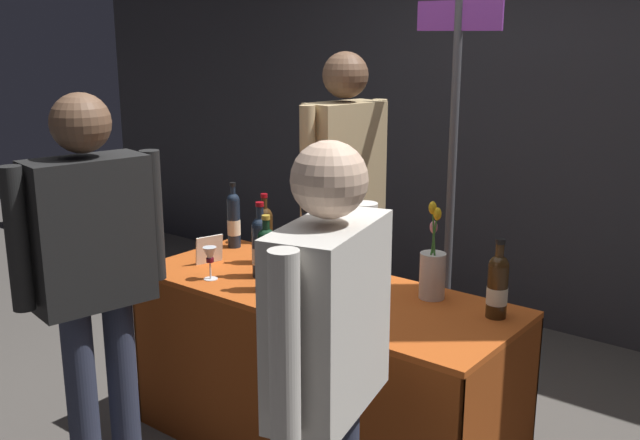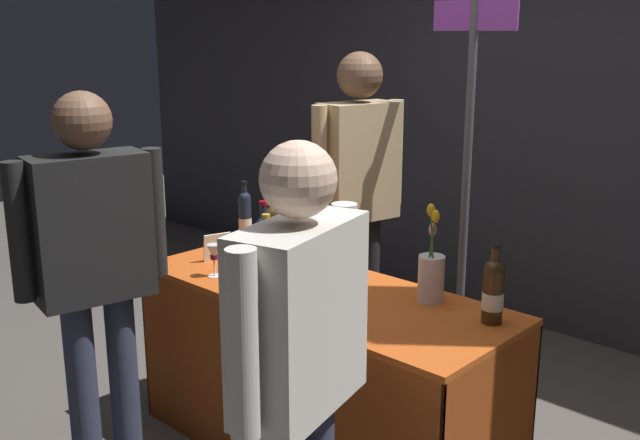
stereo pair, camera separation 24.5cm
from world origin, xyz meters
TOP-DOWN VIEW (x-y plane):
  - back_partition at (0.00, 2.06)m, footprint 7.97×0.12m
  - tasting_table at (0.00, 0.00)m, footprint 1.70×0.66m
  - featured_wine_bottle at (-0.16, -0.15)m, footprint 0.08×0.08m
  - display_bottle_0 at (-0.18, 0.12)m, footprint 0.07×0.07m
  - display_bottle_1 at (-0.42, 0.12)m, footprint 0.08×0.08m
  - display_bottle_2 at (-0.72, 0.22)m, footprint 0.07×0.07m
  - display_bottle_3 at (0.72, 0.17)m, footprint 0.08×0.08m
  - display_bottle_4 at (-0.30, -0.04)m, footprint 0.08×0.08m
  - wine_glass_near_vendor at (-0.45, -0.20)m, footprint 0.06×0.06m
  - flower_vase at (0.43, 0.19)m, footprint 0.11×0.11m
  - brochure_stand at (-0.62, -0.05)m, footprint 0.06×0.14m
  - vendor_presenter at (-0.44, 0.77)m, footprint 0.29×0.57m
  - taster_foreground_right at (0.63, -0.76)m, footprint 0.31×0.61m
  - taster_foreground_left at (-0.53, -0.74)m, footprint 0.29×0.60m
  - booth_signpost at (0.05, 1.04)m, footprint 0.46×0.04m

SIDE VIEW (x-z plane):
  - tasting_table at x=0.00m, z-range 0.14..0.92m
  - brochure_stand at x=-0.62m, z-range 0.78..0.91m
  - wine_glass_near_vendor at x=-0.45m, z-range 0.81..0.96m
  - flower_vase at x=0.43m, z-range 0.69..1.10m
  - display_bottle_0 at x=-0.18m, z-range 0.76..1.06m
  - display_bottle_3 at x=0.72m, z-range 0.75..1.06m
  - display_bottle_1 at x=-0.42m, z-range 0.75..1.08m
  - featured_wine_bottle at x=-0.16m, z-range 0.76..1.08m
  - display_bottle_4 at x=-0.30m, z-range 0.75..1.09m
  - display_bottle_2 at x=-0.72m, z-range 0.76..1.09m
  - taster_foreground_right at x=0.63m, z-range 0.15..1.71m
  - taster_foreground_left at x=-0.53m, z-range 0.16..1.79m
  - vendor_presenter at x=-0.44m, z-range 0.18..1.92m
  - booth_signpost at x=0.05m, z-range 0.20..2.21m
  - back_partition at x=0.00m, z-range 0.00..2.49m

